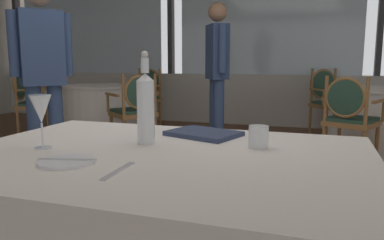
# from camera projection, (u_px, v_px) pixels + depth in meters

# --- Properties ---
(ground_plane) EXTENTS (14.21, 14.21, 0.00)m
(ground_plane) POSITION_uv_depth(u_px,v_px,m) (182.00, 221.00, 2.56)
(ground_plane) COLOR brown
(window_wall_far) EXTENTS (10.66, 0.14, 2.70)m
(window_wall_far) POSITION_uv_depth(u_px,v_px,m) (266.00, 61.00, 6.24)
(window_wall_far) COLOR beige
(window_wall_far) RESTS_ON ground_plane
(side_plate) EXTENTS (0.19, 0.19, 0.01)m
(side_plate) POSITION_uv_depth(u_px,v_px,m) (67.00, 161.00, 1.24)
(side_plate) COLOR white
(side_plate) RESTS_ON foreground_table
(butter_knife) EXTENTS (0.19, 0.07, 0.00)m
(butter_knife) POSITION_uv_depth(u_px,v_px,m) (67.00, 160.00, 1.24)
(butter_knife) COLOR silver
(butter_knife) RESTS_ON foreground_table
(dinner_fork) EXTENTS (0.02, 0.19, 0.00)m
(dinner_fork) POSITION_uv_depth(u_px,v_px,m) (118.00, 171.00, 1.15)
(dinner_fork) COLOR silver
(dinner_fork) RESTS_ON foreground_table
(water_bottle) EXTENTS (0.07, 0.07, 0.37)m
(water_bottle) POSITION_uv_depth(u_px,v_px,m) (146.00, 106.00, 1.51)
(water_bottle) COLOR white
(water_bottle) RESTS_ON foreground_table
(wine_glass) EXTENTS (0.08, 0.08, 0.21)m
(wine_glass) POSITION_uv_depth(u_px,v_px,m) (41.00, 110.00, 1.43)
(wine_glass) COLOR white
(wine_glass) RESTS_ON foreground_table
(water_tumbler) EXTENTS (0.08, 0.08, 0.09)m
(water_tumbler) POSITION_uv_depth(u_px,v_px,m) (259.00, 137.00, 1.46)
(water_tumbler) COLOR white
(water_tumbler) RESTS_ON foreground_table
(menu_book) EXTENTS (0.35, 0.30, 0.02)m
(menu_book) POSITION_uv_depth(u_px,v_px,m) (204.00, 133.00, 1.70)
(menu_book) COLOR #2D3856
(menu_book) RESTS_ON foreground_table
(background_table_0) EXTENTS (1.26, 1.26, 0.74)m
(background_table_0) POSITION_uv_depth(u_px,v_px,m) (381.00, 119.00, 4.62)
(background_table_0) COLOR white
(background_table_0) RESTS_ON ground_plane
(dining_chair_0_0) EXTENTS (0.64, 0.61, 0.93)m
(dining_chair_0_0) POSITION_uv_depth(u_px,v_px,m) (349.00, 113.00, 3.83)
(dining_chair_0_0) COLOR olive
(dining_chair_0_0) RESTS_ON ground_plane
(dining_chair_0_2) EXTENTS (0.66, 0.64, 0.97)m
(dining_chair_0_2) POSITION_uv_depth(u_px,v_px,m) (327.00, 96.00, 5.60)
(dining_chair_0_2) COLOR olive
(dining_chair_0_2) RESTS_ON ground_plane
(background_table_1) EXTENTS (1.20, 1.20, 0.74)m
(background_table_1) POSITION_uv_depth(u_px,v_px,m) (105.00, 111.00, 5.34)
(background_table_1) COLOR white
(background_table_1) RESTS_ON ground_plane
(dining_chair_1_0) EXTENTS (0.59, 0.53, 0.95)m
(dining_chair_1_0) POSITION_uv_depth(u_px,v_px,m) (146.00, 93.00, 6.22)
(dining_chair_1_0) COLOR olive
(dining_chair_1_0) RESTS_ON ground_plane
(dining_chair_1_1) EXTENTS (0.60, 0.63, 1.01)m
(dining_chair_1_1) POSITION_uv_depth(u_px,v_px,m) (30.00, 96.00, 5.26)
(dining_chair_1_1) COLOR olive
(dining_chair_1_1) RESTS_ON ground_plane
(dining_chair_1_2) EXTENTS (0.65, 0.66, 0.92)m
(dining_chair_1_2) POSITION_uv_depth(u_px,v_px,m) (136.00, 106.00, 4.47)
(dining_chair_1_2) COLOR olive
(dining_chair_1_2) RESTS_ON ground_plane
(diner_person_0) EXTENTS (0.38, 0.43, 1.76)m
(diner_person_0) POSITION_uv_depth(u_px,v_px,m) (43.00, 68.00, 3.31)
(diner_person_0) COLOR #334770
(diner_person_0) RESTS_ON ground_plane
(diner_person_1) EXTENTS (0.36, 0.47, 1.75)m
(diner_person_1) POSITION_uv_depth(u_px,v_px,m) (217.00, 67.00, 4.55)
(diner_person_1) COLOR #334770
(diner_person_1) RESTS_ON ground_plane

